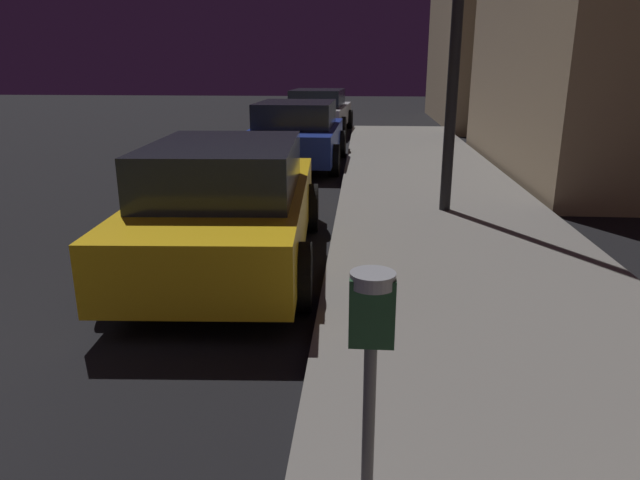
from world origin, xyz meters
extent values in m
cylinder|color=#59595B|center=(4.42, -0.28, 0.63)|extent=(0.06, 0.06, 0.96)
cube|color=#1E4728|center=(4.42, -0.28, 1.26)|extent=(0.19, 0.11, 0.30)
cylinder|color=#999EA5|center=(4.42, -0.28, 1.40)|extent=(0.19, 0.19, 0.06)
cube|color=black|center=(4.37, -0.28, 1.30)|extent=(0.01, 0.08, 0.11)
cube|color=gold|center=(2.85, 3.81, 0.57)|extent=(1.99, 4.43, 0.64)
cube|color=#1E2328|center=(2.86, 3.63, 1.15)|extent=(1.66, 2.33, 0.56)
cylinder|color=black|center=(1.89, 5.10, 0.33)|extent=(0.26, 0.67, 0.66)
cylinder|color=black|center=(3.66, 5.20, 0.33)|extent=(0.26, 0.67, 0.66)
cylinder|color=black|center=(2.04, 2.42, 0.33)|extent=(0.26, 0.67, 0.66)
cylinder|color=black|center=(3.81, 2.52, 0.33)|extent=(0.26, 0.67, 0.66)
cube|color=navy|center=(2.85, 10.59, 0.57)|extent=(1.95, 4.14, 0.64)
cube|color=#1E2328|center=(2.85, 10.55, 1.15)|extent=(1.69, 2.23, 0.56)
cylinder|color=black|center=(1.92, 11.88, 0.33)|extent=(0.23, 0.66, 0.66)
cylinder|color=black|center=(3.82, 11.85, 0.33)|extent=(0.23, 0.66, 0.66)
cylinder|color=black|center=(1.88, 9.33, 0.33)|extent=(0.23, 0.66, 0.66)
cylinder|color=black|center=(3.78, 9.30, 0.33)|extent=(0.23, 0.66, 0.66)
cube|color=#B7B7BF|center=(2.85, 17.18, 0.57)|extent=(2.08, 4.52, 0.64)
cube|color=#1E2328|center=(2.84, 16.95, 1.15)|extent=(1.74, 2.34, 0.56)
cylinder|color=black|center=(2.00, 18.60, 0.33)|extent=(0.26, 0.67, 0.66)
cylinder|color=black|center=(3.85, 18.50, 0.33)|extent=(0.26, 0.67, 0.66)
cylinder|color=black|center=(1.85, 15.86, 0.33)|extent=(0.26, 0.67, 0.66)
cylinder|color=black|center=(3.70, 15.76, 0.33)|extent=(0.26, 0.67, 0.66)
cylinder|color=black|center=(5.61, 5.97, 3.04)|extent=(0.16, 0.16, 5.79)
camera|label=1|loc=(4.37, -2.47, 2.24)|focal=32.04mm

